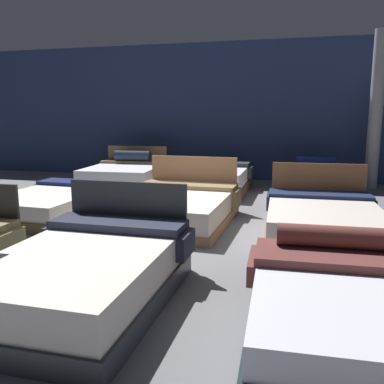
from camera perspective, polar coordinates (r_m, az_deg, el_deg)
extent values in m
cube|color=slate|center=(6.06, -3.06, -5.39)|extent=(18.00, 18.00, 0.02)
cube|color=navy|center=(10.91, 5.28, 11.01)|extent=(18.00, 0.06, 3.50)
cube|color=olive|center=(5.13, -24.32, -6.71)|extent=(0.10, 0.61, 0.28)
cube|color=#303339|center=(3.88, -14.90, -13.50)|extent=(1.45, 2.09, 0.19)
cube|color=silver|center=(3.79, -15.08, -10.12)|extent=(1.39, 2.03, 0.30)
cube|color=#303339|center=(4.64, -8.83, -4.34)|extent=(1.35, 0.04, 0.94)
cube|color=#282C3E|center=(4.40, -10.16, -4.41)|extent=(1.42, 0.46, 0.09)
cube|color=#282C3E|center=(4.78, -18.17, -5.57)|extent=(0.09, 0.45, 0.24)
cube|color=#282C3E|center=(4.20, -0.86, -7.27)|extent=(0.09, 0.45, 0.24)
cube|color=black|center=(3.50, 20.57, -17.01)|extent=(1.56, 2.01, 0.14)
cube|color=silver|center=(3.43, 20.77, -14.26)|extent=(1.50, 1.95, 0.23)
cube|color=brown|center=(3.95, 19.57, -8.45)|extent=(1.48, 0.70, 0.08)
cube|color=brown|center=(3.96, 8.49, -9.97)|extent=(0.11, 0.64, 0.19)
cylinder|color=brown|center=(4.04, 19.43, -5.89)|extent=(1.09, 0.26, 0.21)
cube|color=brown|center=(7.26, -18.76, -2.49)|extent=(1.58, 2.21, 0.17)
cube|color=silver|center=(7.22, -18.85, -0.95)|extent=(1.52, 2.15, 0.23)
cube|color=navy|center=(7.85, -15.51, 1.22)|extent=(1.49, 0.55, 0.07)
cube|color=navy|center=(8.30, -19.80, 0.21)|extent=(0.09, 0.49, 0.29)
cube|color=navy|center=(7.51, -10.63, -0.38)|extent=(0.09, 0.49, 0.29)
cube|color=#9A6D4D|center=(6.41, -2.40, -3.79)|extent=(1.70, 2.18, 0.13)
cube|color=silver|center=(6.36, -2.42, -1.88)|extent=(1.64, 2.12, 0.31)
cube|color=#9A6D4D|center=(7.33, 0.21, 1.28)|extent=(1.56, 0.08, 0.94)
cube|color=olive|center=(7.06, -0.43, 0.93)|extent=(1.64, 0.56, 0.07)
cube|color=olive|center=(7.37, -6.62, -0.26)|extent=(0.08, 0.52, 0.32)
cube|color=olive|center=(6.91, 6.17, -0.97)|extent=(0.08, 0.52, 0.32)
cube|color=brown|center=(6.09, 17.66, -5.02)|extent=(1.66, 2.21, 0.14)
cube|color=silver|center=(6.04, 17.77, -3.17)|extent=(1.60, 2.15, 0.27)
cube|color=brown|center=(7.05, 17.03, 0.22)|extent=(1.48, 0.10, 0.89)
cube|color=#1A2344|center=(6.77, 17.23, -0.32)|extent=(1.57, 0.59, 0.05)
cube|color=#1A2344|center=(6.77, 10.56, -1.21)|extent=(0.07, 0.52, 0.22)
cube|color=#1A2344|center=(6.91, 23.63, -1.68)|extent=(0.07, 0.52, 0.22)
cube|color=#966E46|center=(9.73, -9.35, 1.16)|extent=(1.75, 2.04, 0.18)
cube|color=silver|center=(9.70, -9.39, 2.59)|extent=(1.68, 1.98, 0.31)
cube|color=#966E46|center=(10.59, -7.57, 3.92)|extent=(1.54, 0.13, 0.90)
cube|color=olive|center=(10.35, -8.03, 4.16)|extent=(1.64, 0.54, 0.06)
cube|color=olive|center=(10.66, -12.17, 3.43)|extent=(0.09, 0.45, 0.23)
cube|color=olive|center=(10.13, -3.62, 3.28)|extent=(0.09, 0.45, 0.23)
cylinder|color=#222F43|center=(10.23, -8.25, 5.02)|extent=(0.90, 0.29, 0.24)
cube|color=brown|center=(9.08, 2.85, 0.73)|extent=(1.53, 2.15, 0.21)
cube|color=white|center=(9.04, 2.86, 2.36)|extent=(1.47, 2.09, 0.31)
cube|color=#273434|center=(9.65, 3.64, 4.06)|extent=(1.51, 0.79, 0.09)
cube|color=#273434|center=(9.84, -0.82, 3.20)|extent=(0.09, 0.79, 0.26)
cube|color=#273434|center=(9.55, 8.21, 2.88)|extent=(0.09, 0.79, 0.26)
cube|color=olive|center=(8.88, 16.92, -0.02)|extent=(1.63, 2.16, 0.19)
cube|color=silver|center=(8.84, 17.00, 1.56)|extent=(1.57, 2.10, 0.31)
cube|color=#152141|center=(9.48, 16.80, 3.33)|extent=(1.57, 0.77, 0.08)
cube|color=#152141|center=(9.48, 11.92, 2.43)|extent=(0.10, 0.73, 0.29)
cube|color=#152141|center=(9.59, 21.50, 2.01)|extent=(0.10, 0.73, 0.29)
cylinder|color=#101B44|center=(9.59, 16.80, 4.24)|extent=(0.85, 0.23, 0.20)
cylinder|color=#99999E|center=(10.22, 24.12, 10.19)|extent=(0.29, 0.29, 3.50)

